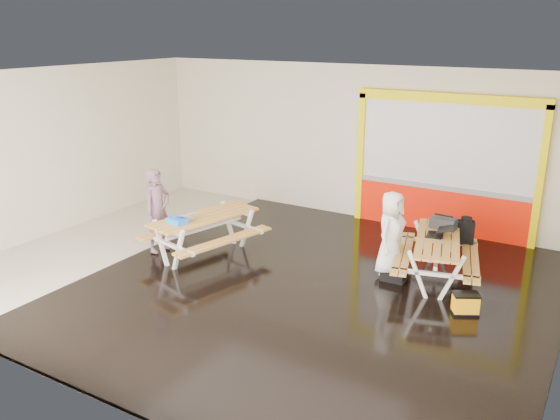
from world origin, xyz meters
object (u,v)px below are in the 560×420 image
Objects in this scene: laptop_left at (185,217)px; laptop_right at (439,233)px; toolbox at (443,223)px; picnic_table_right at (437,249)px; backpack at (466,231)px; person_left at (158,210)px; picnic_table_left at (205,226)px; person_right at (391,233)px; blue_pouch at (177,221)px; dark_case at (394,276)px; fluke_bag at (465,304)px.

laptop_right is at bearing 21.36° from laptop_left.
laptop_right is 0.42m from toolbox.
picnic_table_right is 4.63× the size of backpack.
backpack is at bearing -62.71° from person_left.
laptop_right is (4.25, 1.66, -0.04)m from laptop_left.
laptop_left reaches higher than backpack.
person_right reaches higher than picnic_table_left.
toolbox is (4.06, 1.70, 0.27)m from picnic_table_left.
laptop_left is 1.56× the size of blue_pouch.
person_right is 1.05m from toolbox.
backpack is at bearing 42.62° from toolbox.
picnic_table_right is 5.62× the size of dark_case.
picnic_table_left reaches higher than dark_case.
person_right is 2.77× the size of laptop_left.
backpack is (0.30, 0.73, -0.13)m from laptop_right.
picnic_table_right is 0.88m from dark_case.
laptop_right reaches higher than dark_case.
blue_pouch is 4.00m from dark_case.
picnic_table_right is 4.56m from laptop_left.
picnic_table_right is at bearing -66.33° from person_right.
blue_pouch is 0.69× the size of backpack.
laptop_right is 1.54m from fluke_bag.
person_left reaches higher than picnic_table_left.
person_right is at bearing -132.58° from backpack.
laptop_left is 3.93m from dark_case.
person_left is (-0.92, -0.27, 0.24)m from picnic_table_left.
person_right is at bearing 153.61° from fluke_bag.
toolbox reaches higher than laptop_left.
person_left reaches higher than person_right.
person_left is (-5.05, -1.44, 0.27)m from picnic_table_right.
person_left is 4.63m from dark_case.
blue_pouch is at bearing -171.55° from fluke_bag.
person_left is 3.53× the size of toolbox.
fluke_bag is (0.50, -1.86, -0.53)m from backpack.
person_right is at bearing -160.49° from picnic_table_right.
backpack is at bearing 105.13° from fluke_bag.
laptop_right is (4.10, 1.28, 0.22)m from picnic_table_left.
fluke_bag is (0.80, -1.13, -0.66)m from laptop_right.
picnic_table_right is 6.74× the size of blue_pouch.
picnic_table_right is 0.61m from toolbox.
toolbox reaches higher than laptop_right.
laptop_left is (-4.28, -1.55, 0.29)m from picnic_table_right.
toolbox reaches higher than dark_case.
person_left is 3.52× the size of laptop_right.
picnic_table_right is at bearing 127.03° from fluke_bag.
picnic_table_left is 4.41m from toolbox.
laptop_right is at bearing -68.72° from person_left.
blue_pouch is 0.83× the size of dark_case.
fluke_bag is (5.05, 0.53, -0.70)m from laptop_left.
person_left reaches higher than backpack.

